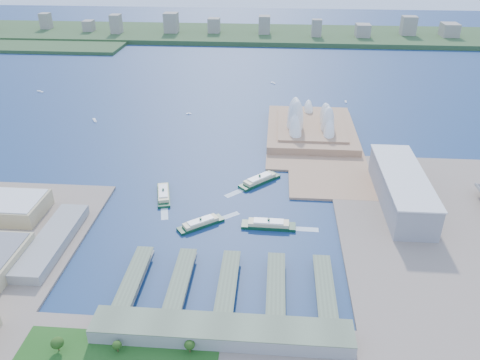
# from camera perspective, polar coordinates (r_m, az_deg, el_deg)

# --- Properties ---
(ground) EXTENTS (3000.00, 3000.00, 0.00)m
(ground) POSITION_cam_1_polar(r_m,az_deg,el_deg) (483.89, -2.22, -6.97)
(ground) COLOR #101F4B
(ground) RESTS_ON ground
(peninsula) EXTENTS (135.00, 220.00, 3.00)m
(peninsula) POSITION_cam_1_polar(r_m,az_deg,el_deg) (710.42, 8.86, 5.10)
(peninsula) COLOR #A27958
(peninsula) RESTS_ON ground
(far_shore) EXTENTS (2200.00, 260.00, 12.00)m
(far_shore) POSITION_cam_1_polar(r_m,az_deg,el_deg) (1398.48, 2.50, 17.30)
(far_shore) COLOR #2D4926
(far_shore) RESTS_ON ground
(opera_house) EXTENTS (134.00, 180.00, 58.00)m
(opera_house) POSITION_cam_1_polar(r_m,az_deg,el_deg) (717.37, 8.75, 7.97)
(opera_house) COLOR white
(opera_house) RESTS_ON peninsula
(toaster_building) EXTENTS (45.00, 155.00, 35.00)m
(toaster_building) POSITION_cam_1_polar(r_m,az_deg,el_deg) (557.32, 19.07, -1.00)
(toaster_building) COLOR gray
(toaster_building) RESTS_ON east_land
(ferry_wharves) EXTENTS (184.00, 90.00, 9.30)m
(ferry_wharves) POSITION_cam_1_polar(r_m,az_deg,el_deg) (421.28, -1.46, -12.48)
(ferry_wharves) COLOR #58664D
(ferry_wharves) RESTS_ON ground
(terminal_building) EXTENTS (200.00, 28.00, 12.00)m
(terminal_building) POSITION_cam_1_polar(r_m,az_deg,el_deg) (375.24, -2.28, -18.01)
(terminal_building) COLOR gray
(terminal_building) RESTS_ON south_land
(far_skyline) EXTENTS (1900.00, 140.00, 55.00)m
(far_skyline) POSITION_cam_1_polar(r_m,az_deg,el_deg) (1372.57, 2.50, 18.51)
(far_skyline) COLOR gray
(far_skyline) RESTS_ON far_shore
(ferry_a) EXTENTS (26.86, 56.72, 10.39)m
(ferry_a) POSITION_cam_1_polar(r_m,az_deg,el_deg) (557.05, -9.33, -1.51)
(ferry_a) COLOR #0D351D
(ferry_a) RESTS_ON ground
(ferry_b) EXTENTS (51.87, 51.65, 11.03)m
(ferry_b) POSITION_cam_1_polar(r_m,az_deg,el_deg) (579.30, 2.41, 0.17)
(ferry_b) COLOR #0D351D
(ferry_b) RESTS_ON ground
(ferry_c) EXTENTS (48.99, 41.32, 9.72)m
(ferry_c) POSITION_cam_1_polar(r_m,az_deg,el_deg) (499.59, -4.82, -5.10)
(ferry_c) COLOR #0D351D
(ferry_c) RESTS_ON ground
(ferry_d) EXTENTS (57.33, 15.87, 10.78)m
(ferry_d) POSITION_cam_1_polar(r_m,az_deg,el_deg) (496.19, 3.50, -5.24)
(ferry_d) COLOR #0D351D
(ferry_d) RESTS_ON ground
(boat_a) EXTENTS (11.48, 15.70, 3.06)m
(boat_a) POSITION_cam_1_polar(r_m,az_deg,el_deg) (804.92, -17.31, 6.99)
(boat_a) COLOR white
(boat_a) RESTS_ON ground
(boat_b) EXTENTS (8.89, 4.24, 2.31)m
(boat_b) POSITION_cam_1_polar(r_m,az_deg,el_deg) (802.23, -6.27, 8.04)
(boat_b) COLOR white
(boat_b) RESTS_ON ground
(boat_c) EXTENTS (3.55, 10.76, 2.39)m
(boat_c) POSITION_cam_1_polar(r_m,az_deg,el_deg) (876.10, 12.77, 9.30)
(boat_c) COLOR white
(boat_c) RESTS_ON ground
(boat_d) EXTENTS (15.83, 10.89, 2.72)m
(boat_d) POSITION_cam_1_polar(r_m,az_deg,el_deg) (987.71, -23.19, 9.90)
(boat_d) COLOR white
(boat_d) RESTS_ON ground
(boat_e) EXTENTS (10.48, 11.52, 2.91)m
(boat_e) POSITION_cam_1_polar(r_m,az_deg,el_deg) (964.66, 4.03, 11.73)
(boat_e) COLOR white
(boat_e) RESTS_ON ground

